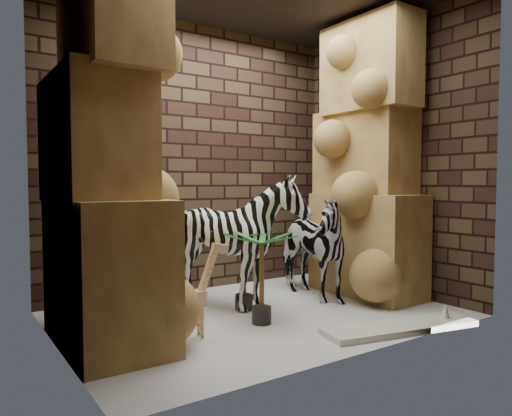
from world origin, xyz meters
TOP-DOWN VIEW (x-y plane):
  - floor at (0.00, 0.00)m, footprint 3.50×3.50m
  - wall_back at (0.00, 1.25)m, footprint 3.50×0.00m
  - wall_front at (0.00, -1.25)m, footprint 3.50×0.00m
  - wall_left at (-1.75, 0.00)m, footprint 0.00×3.00m
  - wall_right at (1.75, 0.00)m, footprint 0.00×3.00m
  - rock_pillar_left at (-1.40, 0.00)m, footprint 0.68×1.30m
  - rock_pillar_right at (1.42, 0.00)m, footprint 0.58×1.25m
  - zebra_right at (0.78, 0.24)m, footprint 0.67×1.12m
  - zebra_left at (-0.08, 0.26)m, footprint 1.33×1.51m
  - giraffe_toy at (-0.86, -0.27)m, footprint 0.42×0.19m
  - palm_front at (-0.04, 0.20)m, footprint 0.36×0.36m
  - palm_back at (-0.15, -0.26)m, footprint 0.36×0.36m
  - surfboard at (0.70, -1.05)m, footprint 1.41×0.62m

SIDE VIEW (x-z plane):
  - floor at x=0.00m, z-range 0.00..0.00m
  - surfboard at x=0.70m, z-range 0.00..0.05m
  - palm_front at x=-0.04m, z-range 0.00..0.79m
  - giraffe_toy at x=-0.86m, z-range 0.00..0.80m
  - palm_back at x=-0.15m, z-range 0.00..0.80m
  - zebra_left at x=-0.08m, z-range 0.00..1.17m
  - zebra_right at x=0.78m, z-range 0.00..1.27m
  - wall_back at x=0.00m, z-range -0.25..3.25m
  - wall_front at x=0.00m, z-range -0.25..3.25m
  - wall_left at x=-1.75m, z-range 0.00..3.00m
  - wall_right at x=1.75m, z-range 0.00..3.00m
  - rock_pillar_left at x=-1.40m, z-range 0.00..3.00m
  - rock_pillar_right at x=1.42m, z-range 0.00..3.00m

